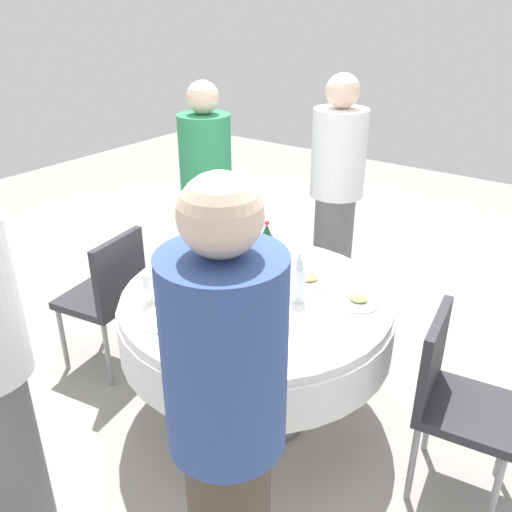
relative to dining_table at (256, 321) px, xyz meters
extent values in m
plane|color=gray|center=(0.00, 0.00, -0.59)|extent=(10.00, 10.00, 0.00)
cylinder|color=white|center=(0.00, 0.00, 0.13)|extent=(1.32, 1.32, 0.04)
cylinder|color=white|center=(0.00, 0.00, 0.00)|extent=(1.35, 1.35, 0.22)
cylinder|color=slate|center=(0.00, 0.00, -0.35)|extent=(0.14, 0.14, 0.48)
cylinder|color=slate|center=(0.00, 0.00, -0.58)|extent=(0.56, 0.56, 0.03)
cylinder|color=#194728|center=(-0.09, 0.22, 0.25)|extent=(0.06, 0.06, 0.21)
cone|color=#194728|center=(-0.09, 0.22, 0.39)|extent=(0.06, 0.06, 0.07)
cylinder|color=red|center=(-0.09, 0.22, 0.43)|extent=(0.02, 0.02, 0.01)
cylinder|color=silver|center=(0.20, 0.07, 0.24)|extent=(0.07, 0.07, 0.17)
cone|color=silver|center=(0.20, 0.07, 0.36)|extent=(0.06, 0.06, 0.07)
cylinder|color=silver|center=(0.20, 0.07, 0.40)|extent=(0.03, 0.03, 0.01)
cylinder|color=#2D6B38|center=(0.32, -0.29, 0.26)|extent=(0.06, 0.06, 0.22)
cone|color=#2D6B38|center=(0.32, -0.29, 0.40)|extent=(0.05, 0.05, 0.06)
cylinder|color=silver|center=(0.32, -0.29, 0.44)|extent=(0.03, 0.03, 0.01)
cylinder|color=silver|center=(-0.13, -0.08, 0.26)|extent=(0.07, 0.07, 0.23)
cone|color=silver|center=(-0.13, -0.08, 0.42)|extent=(0.06, 0.06, 0.08)
cylinder|color=black|center=(-0.13, -0.08, 0.47)|extent=(0.03, 0.03, 0.01)
cylinder|color=white|center=(-0.28, 0.45, 0.15)|extent=(0.06, 0.06, 0.00)
cylinder|color=white|center=(-0.28, 0.45, 0.20)|extent=(0.01, 0.01, 0.08)
cylinder|color=white|center=(-0.28, 0.45, 0.28)|extent=(0.06, 0.06, 0.08)
cylinder|color=white|center=(-0.31, -0.09, 0.15)|extent=(0.06, 0.06, 0.00)
cylinder|color=white|center=(-0.31, -0.09, 0.19)|extent=(0.01, 0.01, 0.07)
cylinder|color=white|center=(-0.31, -0.09, 0.26)|extent=(0.06, 0.06, 0.07)
cylinder|color=white|center=(-0.36, -0.35, 0.15)|extent=(0.06, 0.06, 0.00)
cylinder|color=white|center=(-0.36, -0.35, 0.19)|extent=(0.01, 0.01, 0.08)
cylinder|color=white|center=(-0.36, -0.35, 0.27)|extent=(0.07, 0.07, 0.07)
cylinder|color=maroon|center=(-0.36, -0.35, 0.25)|extent=(0.06, 0.06, 0.03)
cylinder|color=white|center=(0.13, 0.26, 0.16)|extent=(0.25, 0.25, 0.02)
ellipsoid|color=tan|center=(0.13, 0.26, 0.18)|extent=(0.11, 0.10, 0.02)
cylinder|color=white|center=(0.13, -0.42, 0.16)|extent=(0.21, 0.21, 0.02)
ellipsoid|color=tan|center=(0.13, -0.42, 0.18)|extent=(0.09, 0.08, 0.02)
cylinder|color=white|center=(-0.18, -0.43, 0.16)|extent=(0.23, 0.23, 0.02)
ellipsoid|color=tan|center=(-0.18, -0.43, 0.18)|extent=(0.10, 0.09, 0.02)
cylinder|color=white|center=(0.44, 0.22, 0.16)|extent=(0.20, 0.20, 0.02)
ellipsoid|color=#8C9E59|center=(0.44, 0.22, 0.18)|extent=(0.09, 0.08, 0.02)
cube|color=silver|center=(0.00, -0.15, 0.15)|extent=(0.18, 0.06, 0.00)
cube|color=silver|center=(-0.01, 0.05, 0.15)|extent=(0.14, 0.14, 0.00)
cube|color=white|center=(-0.44, 0.01, 0.16)|extent=(0.20, 0.20, 0.02)
cylinder|color=#334C8C|center=(0.59, -0.95, 0.61)|extent=(0.34, 0.34, 0.59)
sphere|color=beige|center=(0.59, -0.95, 1.01)|extent=(0.21, 0.21, 0.21)
cylinder|color=#4C3F33|center=(-0.94, 0.73, -0.15)|extent=(0.26, 0.26, 0.88)
cylinder|color=#2D8C59|center=(-0.94, 0.73, 0.54)|extent=(0.34, 0.34, 0.51)
sphere|color=beige|center=(-0.94, 0.73, 0.90)|extent=(0.21, 0.21, 0.21)
cylinder|color=slate|center=(-0.18, 1.12, -0.14)|extent=(0.26, 0.26, 0.90)
cylinder|color=white|center=(-0.18, 1.12, 0.58)|extent=(0.34, 0.34, 0.54)
sphere|color=beige|center=(-0.18, 1.12, 0.96)|extent=(0.21, 0.21, 0.21)
cylinder|color=slate|center=(-0.40, -1.15, -0.19)|extent=(0.26, 0.26, 0.81)
cube|color=#2D2D33|center=(-1.02, -0.17, -0.14)|extent=(0.46, 0.46, 0.04)
cube|color=#2D2D33|center=(-0.84, -0.14, 0.07)|extent=(0.10, 0.40, 0.42)
cylinder|color=gray|center=(-1.21, -0.03, -0.38)|extent=(0.03, 0.03, 0.43)
cylinder|color=gray|center=(-1.16, -0.36, -0.38)|extent=(0.03, 0.03, 0.43)
cylinder|color=gray|center=(-0.88, 0.03, -0.38)|extent=(0.03, 0.03, 0.43)
cylinder|color=gray|center=(-0.82, -0.31, -0.38)|extent=(0.03, 0.03, 0.43)
cube|color=#2D2D33|center=(1.03, 0.14, -0.14)|extent=(0.45, 0.45, 0.04)
cube|color=#2D2D33|center=(0.85, 0.11, 0.07)|extent=(0.09, 0.40, 0.42)
cylinder|color=gray|center=(1.22, -0.01, -0.38)|extent=(0.03, 0.03, 0.43)
cylinder|color=gray|center=(1.18, 0.33, -0.38)|extent=(0.03, 0.03, 0.43)
cylinder|color=gray|center=(0.89, -0.05, -0.38)|extent=(0.03, 0.03, 0.43)
cylinder|color=gray|center=(0.84, 0.28, -0.38)|extent=(0.03, 0.03, 0.43)
camera|label=1|loc=(1.35, -1.87, 1.48)|focal=38.12mm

